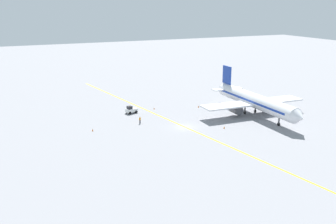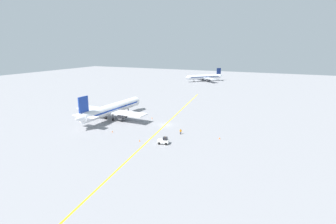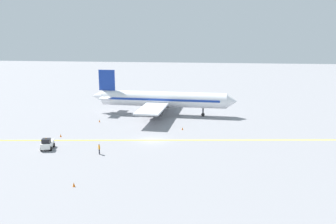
{
  "view_description": "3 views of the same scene",
  "coord_description": "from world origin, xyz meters",
  "px_view_note": "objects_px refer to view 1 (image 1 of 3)",
  "views": [
    {
      "loc": [
        39.77,
        76.9,
        27.95
      ],
      "look_at": [
        3.63,
        -1.44,
        3.68
      ],
      "focal_mm": 42.0,
      "sensor_mm": 36.0,
      "label": 1
    },
    {
      "loc": [
        36.86,
        -76.1,
        25.77
      ],
      "look_at": [
        0.06,
        1.97,
        4.0
      ],
      "focal_mm": 28.0,
      "sensor_mm": 36.0,
      "label": 2
    },
    {
      "loc": [
        55.65,
        10.93,
        17.88
      ],
      "look_at": [
        -2.78,
        2.47,
        4.7
      ],
      "focal_mm": 35.0,
      "sensor_mm": 36.0,
      "label": 3
    }
  ],
  "objects_px": {
    "traffic_cone_far_edge": "(93,130)",
    "traffic_cone_mid_apron": "(224,127)",
    "ground_crew_worker": "(140,120)",
    "traffic_cone_by_wingtip": "(154,108)",
    "baggage_tug_white": "(131,110)",
    "traffic_cone_near_nose": "(198,106)",
    "airplane_at_gate": "(254,101)"
  },
  "relations": [
    {
      "from": "traffic_cone_far_edge",
      "to": "traffic_cone_mid_apron",
      "type": "bearing_deg",
      "value": 158.93
    },
    {
      "from": "ground_crew_worker",
      "to": "traffic_cone_mid_apron",
      "type": "height_order",
      "value": "ground_crew_worker"
    },
    {
      "from": "traffic_cone_by_wingtip",
      "to": "traffic_cone_mid_apron",
      "type": "bearing_deg",
      "value": 110.2
    },
    {
      "from": "baggage_tug_white",
      "to": "traffic_cone_far_edge",
      "type": "bearing_deg",
      "value": 38.75
    },
    {
      "from": "traffic_cone_mid_apron",
      "to": "traffic_cone_by_wingtip",
      "type": "xyz_separation_m",
      "value": [
        8.12,
        -22.08,
        0.0
      ]
    },
    {
      "from": "traffic_cone_by_wingtip",
      "to": "traffic_cone_near_nose",
      "type": "bearing_deg",
      "value": 164.3
    },
    {
      "from": "baggage_tug_white",
      "to": "traffic_cone_by_wingtip",
      "type": "bearing_deg",
      "value": -171.1
    },
    {
      "from": "traffic_cone_by_wingtip",
      "to": "airplane_at_gate",
      "type": "bearing_deg",
      "value": 143.38
    },
    {
      "from": "traffic_cone_mid_apron",
      "to": "traffic_cone_near_nose",
      "type": "bearing_deg",
      "value": -101.11
    },
    {
      "from": "airplane_at_gate",
      "to": "traffic_cone_far_edge",
      "type": "height_order",
      "value": "airplane_at_gate"
    },
    {
      "from": "ground_crew_worker",
      "to": "traffic_cone_by_wingtip",
      "type": "height_order",
      "value": "ground_crew_worker"
    },
    {
      "from": "traffic_cone_by_wingtip",
      "to": "baggage_tug_white",
      "type": "bearing_deg",
      "value": 8.9
    },
    {
      "from": "baggage_tug_white",
      "to": "traffic_cone_mid_apron",
      "type": "height_order",
      "value": "baggage_tug_white"
    },
    {
      "from": "traffic_cone_mid_apron",
      "to": "traffic_cone_far_edge",
      "type": "xyz_separation_m",
      "value": [
        27.83,
        -10.72,
        0.0
      ]
    },
    {
      "from": "airplane_at_gate",
      "to": "traffic_cone_by_wingtip",
      "type": "relative_size",
      "value": 64.5
    },
    {
      "from": "airplane_at_gate",
      "to": "traffic_cone_mid_apron",
      "type": "bearing_deg",
      "value": 26.39
    },
    {
      "from": "traffic_cone_mid_apron",
      "to": "traffic_cone_far_edge",
      "type": "bearing_deg",
      "value": -21.07
    },
    {
      "from": "airplane_at_gate",
      "to": "traffic_cone_by_wingtip",
      "type": "xyz_separation_m",
      "value": [
        21.06,
        -15.66,
        -3.43
      ]
    },
    {
      "from": "traffic_cone_far_edge",
      "to": "baggage_tug_white",
      "type": "bearing_deg",
      "value": -141.25
    },
    {
      "from": "traffic_cone_near_nose",
      "to": "ground_crew_worker",
      "type": "bearing_deg",
      "value": 19.78
    },
    {
      "from": "airplane_at_gate",
      "to": "traffic_cone_far_edge",
      "type": "relative_size",
      "value": 64.5
    },
    {
      "from": "traffic_cone_near_nose",
      "to": "traffic_cone_mid_apron",
      "type": "bearing_deg",
      "value": 78.89
    },
    {
      "from": "baggage_tug_white",
      "to": "traffic_cone_near_nose",
      "type": "xyz_separation_m",
      "value": [
        -18.71,
        2.24,
        -0.63
      ]
    },
    {
      "from": "airplane_at_gate",
      "to": "traffic_cone_by_wingtip",
      "type": "distance_m",
      "value": 26.47
    },
    {
      "from": "ground_crew_worker",
      "to": "traffic_cone_far_edge",
      "type": "distance_m",
      "value": 11.73
    },
    {
      "from": "airplane_at_gate",
      "to": "traffic_cone_by_wingtip",
      "type": "height_order",
      "value": "airplane_at_gate"
    },
    {
      "from": "traffic_cone_near_nose",
      "to": "traffic_cone_mid_apron",
      "type": "xyz_separation_m",
      "value": [
        3.68,
        18.76,
        0.0
      ]
    },
    {
      "from": "ground_crew_worker",
      "to": "traffic_cone_far_edge",
      "type": "relative_size",
      "value": 3.05
    },
    {
      "from": "traffic_cone_mid_apron",
      "to": "traffic_cone_by_wingtip",
      "type": "bearing_deg",
      "value": -69.8
    },
    {
      "from": "airplane_at_gate",
      "to": "traffic_cone_near_nose",
      "type": "height_order",
      "value": "airplane_at_gate"
    },
    {
      "from": "airplane_at_gate",
      "to": "ground_crew_worker",
      "type": "bearing_deg",
      "value": -10.14
    },
    {
      "from": "traffic_cone_by_wingtip",
      "to": "ground_crew_worker",
      "type": "bearing_deg",
      "value": 52.47
    }
  ]
}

